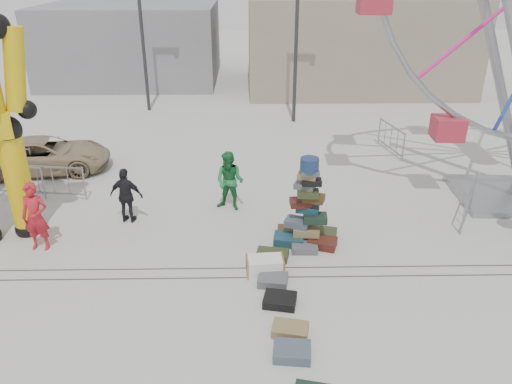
{
  "coord_description": "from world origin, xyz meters",
  "views": [
    {
      "loc": [
        0.85,
        -9.2,
        6.86
      ],
      "look_at": [
        1.07,
        2.68,
        1.26
      ],
      "focal_mm": 35.0,
      "sensor_mm": 36.0,
      "label": 1
    }
  ],
  "objects_px": {
    "steamer_trunk": "(265,266)",
    "barricade_dummy_b": "(13,181)",
    "suitcase_tower": "(307,219)",
    "pedestrian_red": "(36,217)",
    "barricade_dummy_c": "(53,182)",
    "lamp_post_right": "(299,19)",
    "pedestrian_green": "(230,181)",
    "pedestrian_black": "(127,196)",
    "parked_suv": "(46,155)",
    "barricade_dummy_a": "(1,164)",
    "barricade_wheel_front": "(469,202)",
    "lamp_post_left": "(142,15)",
    "barricade_wheel_back": "(391,139)"
  },
  "relations": [
    {
      "from": "steamer_trunk",
      "to": "barricade_dummy_b",
      "type": "height_order",
      "value": "barricade_dummy_b"
    },
    {
      "from": "suitcase_tower",
      "to": "pedestrian_red",
      "type": "height_order",
      "value": "suitcase_tower"
    },
    {
      "from": "steamer_trunk",
      "to": "barricade_dummy_c",
      "type": "distance_m",
      "value": 7.7
    },
    {
      "from": "lamp_post_right",
      "to": "pedestrian_green",
      "type": "relative_size",
      "value": 4.44
    },
    {
      "from": "pedestrian_green",
      "to": "pedestrian_black",
      "type": "distance_m",
      "value": 2.97
    },
    {
      "from": "lamp_post_right",
      "to": "parked_suv",
      "type": "distance_m",
      "value": 11.6
    },
    {
      "from": "barricade_dummy_a",
      "to": "pedestrian_green",
      "type": "relative_size",
      "value": 1.11
    },
    {
      "from": "barricade_dummy_c",
      "to": "pedestrian_green",
      "type": "height_order",
      "value": "pedestrian_green"
    },
    {
      "from": "barricade_dummy_c",
      "to": "pedestrian_red",
      "type": "height_order",
      "value": "pedestrian_red"
    },
    {
      "from": "barricade_dummy_a",
      "to": "barricade_wheel_front",
      "type": "xyz_separation_m",
      "value": [
        14.61,
        -3.16,
        0.0
      ]
    },
    {
      "from": "steamer_trunk",
      "to": "barricade_dummy_c",
      "type": "relative_size",
      "value": 0.44
    },
    {
      "from": "lamp_post_right",
      "to": "barricade_dummy_b",
      "type": "height_order",
      "value": "lamp_post_right"
    },
    {
      "from": "steamer_trunk",
      "to": "pedestrian_black",
      "type": "distance_m",
      "value": 4.68
    },
    {
      "from": "lamp_post_right",
      "to": "barricade_wheel_front",
      "type": "bearing_deg",
      "value": -67.06
    },
    {
      "from": "suitcase_tower",
      "to": "barricade_dummy_b",
      "type": "relative_size",
      "value": 1.2
    },
    {
      "from": "pedestrian_black",
      "to": "barricade_wheel_front",
      "type": "bearing_deg",
      "value": -170.29
    },
    {
      "from": "lamp_post_left",
      "to": "pedestrian_red",
      "type": "bearing_deg",
      "value": -92.71
    },
    {
      "from": "suitcase_tower",
      "to": "steamer_trunk",
      "type": "bearing_deg",
      "value": -117.15
    },
    {
      "from": "barricade_wheel_front",
      "to": "parked_suv",
      "type": "bearing_deg",
      "value": 103.62
    },
    {
      "from": "lamp_post_left",
      "to": "pedestrian_black",
      "type": "xyz_separation_m",
      "value": [
        1.36,
        -11.54,
        -3.67
      ]
    },
    {
      "from": "barricade_dummy_b",
      "to": "pedestrian_red",
      "type": "distance_m",
      "value": 3.68
    },
    {
      "from": "barricade_dummy_c",
      "to": "barricade_wheel_front",
      "type": "xyz_separation_m",
      "value": [
        12.33,
        -1.61,
        0.0
      ]
    },
    {
      "from": "barricade_dummy_a",
      "to": "pedestrian_red",
      "type": "distance_m",
      "value": 5.41
    },
    {
      "from": "steamer_trunk",
      "to": "pedestrian_green",
      "type": "relative_size",
      "value": 0.49
    },
    {
      "from": "lamp_post_left",
      "to": "pedestrian_green",
      "type": "bearing_deg",
      "value": -68.6
    },
    {
      "from": "lamp_post_right",
      "to": "pedestrian_black",
      "type": "relative_size",
      "value": 4.93
    },
    {
      "from": "lamp_post_left",
      "to": "suitcase_tower",
      "type": "relative_size",
      "value": 3.34
    },
    {
      "from": "barricade_dummy_a",
      "to": "barricade_dummy_b",
      "type": "relative_size",
      "value": 1.0
    },
    {
      "from": "barricade_dummy_a",
      "to": "barricade_dummy_b",
      "type": "bearing_deg",
      "value": -59.73
    },
    {
      "from": "lamp_post_right",
      "to": "pedestrian_black",
      "type": "xyz_separation_m",
      "value": [
        -5.64,
        -9.54,
        -3.67
      ]
    },
    {
      "from": "barricade_wheel_back",
      "to": "barricade_dummy_c",
      "type": "bearing_deg",
      "value": -83.35
    },
    {
      "from": "pedestrian_red",
      "to": "parked_suv",
      "type": "xyz_separation_m",
      "value": [
        -1.69,
        5.21,
        -0.32
      ]
    },
    {
      "from": "barricade_dummy_b",
      "to": "pedestrian_green",
      "type": "xyz_separation_m",
      "value": [
        6.8,
        -0.94,
        0.35
      ]
    },
    {
      "from": "lamp_post_right",
      "to": "suitcase_tower",
      "type": "bearing_deg",
      "value": -93.77
    },
    {
      "from": "lamp_post_right",
      "to": "suitcase_tower",
      "type": "distance_m",
      "value": 11.44
    },
    {
      "from": "barricade_dummy_c",
      "to": "lamp_post_left",
      "type": "bearing_deg",
      "value": 90.38
    },
    {
      "from": "suitcase_tower",
      "to": "pedestrian_red",
      "type": "distance_m",
      "value": 6.91
    },
    {
      "from": "lamp_post_left",
      "to": "barricade_dummy_a",
      "type": "relative_size",
      "value": 4.0
    },
    {
      "from": "barricade_dummy_a",
      "to": "barricade_dummy_c",
      "type": "relative_size",
      "value": 1.0
    },
    {
      "from": "lamp_post_right",
      "to": "barricade_wheel_front",
      "type": "distance_m",
      "value": 11.14
    },
    {
      "from": "lamp_post_left",
      "to": "parked_suv",
      "type": "height_order",
      "value": "lamp_post_left"
    },
    {
      "from": "steamer_trunk",
      "to": "barricade_dummy_a",
      "type": "distance_m",
      "value": 10.45
    },
    {
      "from": "barricade_wheel_front",
      "to": "barricade_dummy_a",
      "type": "bearing_deg",
      "value": 107.47
    },
    {
      "from": "lamp_post_right",
      "to": "barricade_wheel_front",
      "type": "relative_size",
      "value": 4.0
    },
    {
      "from": "lamp_post_right",
      "to": "barricade_dummy_a",
      "type": "xyz_separation_m",
      "value": [
        -10.54,
        -6.44,
        -3.93
      ]
    },
    {
      "from": "barricade_wheel_back",
      "to": "pedestrian_green",
      "type": "height_order",
      "value": "pedestrian_green"
    },
    {
      "from": "pedestrian_green",
      "to": "barricade_wheel_back",
      "type": "bearing_deg",
      "value": 59.14
    },
    {
      "from": "suitcase_tower",
      "to": "parked_suv",
      "type": "distance_m",
      "value": 9.95
    },
    {
      "from": "barricade_wheel_front",
      "to": "pedestrian_black",
      "type": "relative_size",
      "value": 1.23
    },
    {
      "from": "lamp_post_left",
      "to": "parked_suv",
      "type": "distance_m",
      "value": 8.97
    }
  ]
}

